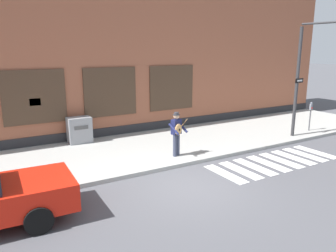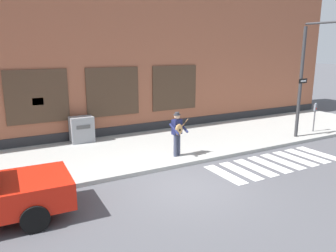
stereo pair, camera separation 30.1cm
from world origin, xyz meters
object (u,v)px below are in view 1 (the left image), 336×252
parking_meter (311,112)px  utility_box (79,130)px  traffic_light (323,60)px  busker (177,131)px

parking_meter → utility_box: 11.17m
traffic_light → parking_meter: bearing=43.5°
parking_meter → traffic_light: bearing=-136.5°
traffic_light → parking_meter: size_ratio=3.59×
parking_meter → utility_box: bearing=160.8°
busker → utility_box: 4.60m
busker → traffic_light: size_ratio=0.33×
parking_meter → utility_box: parking_meter is taller
parking_meter → utility_box: (-10.54, 3.67, -0.38)m
utility_box → traffic_light: bearing=-28.8°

